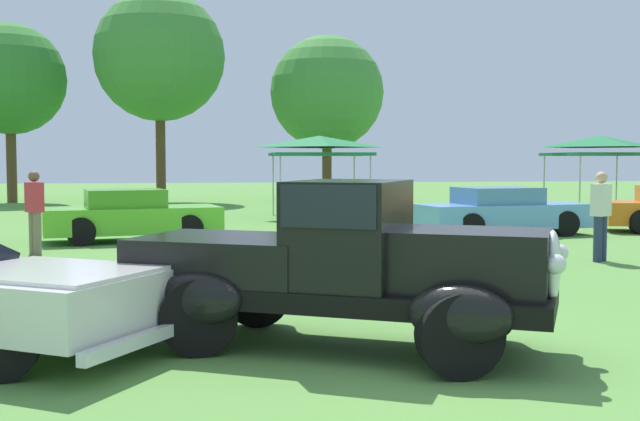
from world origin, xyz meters
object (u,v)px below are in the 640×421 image
object	(u,v)px
show_car_skyblue	(502,212)
show_car_lime	(131,216)
spectator_between_cars	(601,213)
spectator_far_side	(35,209)
feature_pickup_truck	(342,264)
canopy_tent_left_field	(320,144)
canopy_tent_center_field	(600,144)

from	to	relation	value
show_car_skyblue	show_car_lime	bearing A→B (deg)	-179.09
spectator_between_cars	spectator_far_side	xyz separation A→B (m)	(-10.77, 2.60, 0.00)
feature_pickup_truck	show_car_lime	world-z (taller)	feature_pickup_truck
feature_pickup_truck	spectator_far_side	size ratio (longest dim) A/B	2.62
spectator_far_side	canopy_tent_left_field	xyz separation A→B (m)	(7.07, 9.24, 1.51)
spectator_between_cars	canopy_tent_left_field	world-z (taller)	canopy_tent_left_field
spectator_far_side	canopy_tent_center_field	world-z (taller)	canopy_tent_center_field
spectator_between_cars	spectator_far_side	bearing A→B (deg)	166.44
canopy_tent_center_field	spectator_far_side	bearing A→B (deg)	-154.19
feature_pickup_truck	spectator_between_cars	size ratio (longest dim) A/B	2.62
feature_pickup_truck	show_car_skyblue	distance (m)	12.81
show_car_skyblue	spectator_far_side	xyz separation A→B (m)	(-10.85, -2.62, 0.31)
show_car_skyblue	canopy_tent_left_field	world-z (taller)	canopy_tent_left_field
feature_pickup_truck	spectator_between_cars	world-z (taller)	feature_pickup_truck
canopy_tent_center_field	spectator_between_cars	bearing A→B (deg)	-117.27
feature_pickup_truck	spectator_far_side	world-z (taller)	feature_pickup_truck
canopy_tent_left_field	spectator_far_side	bearing A→B (deg)	-127.41
show_car_lime	canopy_tent_left_field	size ratio (longest dim) A/B	1.36
show_car_skyblue	spectator_far_side	bearing A→B (deg)	-166.40
show_car_lime	canopy_tent_center_field	bearing A→B (deg)	20.18
canopy_tent_left_field	canopy_tent_center_field	world-z (taller)	same
feature_pickup_truck	show_car_lime	xyz separation A→B (m)	(-3.18, 11.16, -0.27)
feature_pickup_truck	show_car_skyblue	xyz separation A→B (m)	(6.02, 11.30, -0.26)
show_car_lime	spectator_between_cars	size ratio (longest dim) A/B	2.55
show_car_lime	spectator_between_cars	distance (m)	10.44
spectator_far_side	canopy_tent_left_field	distance (m)	11.74
show_car_lime	spectator_between_cars	bearing A→B (deg)	-29.12
spectator_between_cars	canopy_tent_left_field	xyz separation A→B (m)	(-3.69, 11.84, 1.51)
canopy_tent_center_field	show_car_skyblue	bearing A→B (deg)	-135.58
show_car_lime	canopy_tent_left_field	xyz separation A→B (m)	(5.42, 6.77, 1.82)
spectator_between_cars	spectator_far_side	distance (m)	11.07
spectator_far_side	show_car_lime	bearing A→B (deg)	56.31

